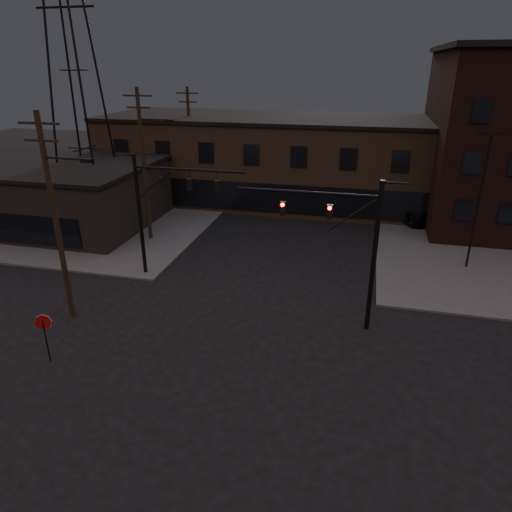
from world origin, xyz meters
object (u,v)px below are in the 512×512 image
at_px(traffic_signal_near, 352,240).
at_px(car_crossing, 350,205).
at_px(parked_car_lot_b, 458,216).
at_px(stop_sign, 44,327).
at_px(parked_car_lot_a, 431,216).
at_px(traffic_signal_far, 157,203).

bearing_deg(traffic_signal_near, car_crossing, 92.34).
bearing_deg(parked_car_lot_b, stop_sign, 149.76).
height_order(parked_car_lot_a, car_crossing, parked_car_lot_a).
bearing_deg(stop_sign, parked_car_lot_b, 49.74).
distance_m(parked_car_lot_b, car_crossing, 9.45).
bearing_deg(stop_sign, traffic_signal_far, 82.68).
height_order(stop_sign, parked_car_lot_b, stop_sign).
xyz_separation_m(traffic_signal_far, parked_car_lot_a, (18.22, 14.52, -4.07)).
distance_m(stop_sign, car_crossing, 29.96).
bearing_deg(parked_car_lot_a, parked_car_lot_b, -84.86).
xyz_separation_m(traffic_signal_near, parked_car_lot_b, (8.50, 19.32, -4.19)).
distance_m(stop_sign, parked_car_lot_a, 31.34).
bearing_deg(stop_sign, car_crossing, 65.30).
xyz_separation_m(traffic_signal_near, parked_car_lot_a, (6.15, 18.02, -3.99)).
bearing_deg(parked_car_lot_a, stop_sign, 117.68).
distance_m(traffic_signal_far, car_crossing, 21.00).
relative_size(parked_car_lot_b, car_crossing, 0.97).
distance_m(traffic_signal_near, stop_sign, 15.17).
height_order(stop_sign, car_crossing, stop_sign).
distance_m(traffic_signal_far, parked_car_lot_a, 23.65).
xyz_separation_m(traffic_signal_far, parked_car_lot_b, (20.57, 15.82, -4.27)).
height_order(traffic_signal_far, stop_sign, traffic_signal_far).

